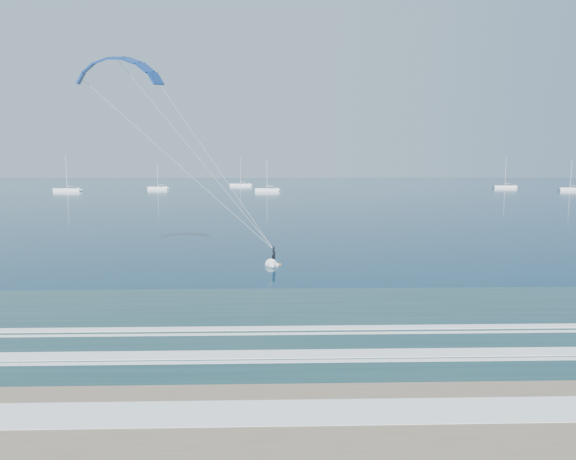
% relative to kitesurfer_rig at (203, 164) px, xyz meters
% --- Properties ---
extents(ground, '(900.00, 900.00, 0.00)m').
position_rel_kitesurfer_rig_xyz_m(ground, '(6.54, -24.74, -9.25)').
color(ground, '#082F48').
rests_on(ground, ground).
extents(kitesurfer_rig, '(16.68, 9.72, 18.21)m').
position_rel_kitesurfer_rig_xyz_m(kitesurfer_rig, '(0.00, 0.00, 0.00)').
color(kitesurfer_rig, '#BF6A16').
rests_on(kitesurfer_rig, ground).
extents(sailboat_0, '(9.94, 2.40, 13.35)m').
position_rel_kitesurfer_rig_xyz_m(sailboat_0, '(-72.91, 155.01, -8.56)').
color(sailboat_0, white).
rests_on(sailboat_0, ground).
extents(sailboat_1, '(8.06, 2.40, 11.15)m').
position_rel_kitesurfer_rig_xyz_m(sailboat_1, '(-42.19, 170.95, -8.57)').
color(sailboat_1, white).
rests_on(sailboat_1, ground).
extents(sailboat_2, '(10.51, 2.40, 13.92)m').
position_rel_kitesurfer_rig_xyz_m(sailboat_2, '(-10.58, 210.70, -8.56)').
color(sailboat_2, white).
rests_on(sailboat_2, ground).
extents(sailboat_3, '(9.01, 2.40, 12.47)m').
position_rel_kitesurfer_rig_xyz_m(sailboat_3, '(3.17, 153.50, -8.56)').
color(sailboat_3, white).
rests_on(sailboat_3, ground).
extents(sailboat_4, '(10.04, 2.40, 13.52)m').
position_rel_kitesurfer_rig_xyz_m(sailboat_4, '(108.10, 181.99, -8.56)').
color(sailboat_4, white).
rests_on(sailboat_4, ground).
extents(sailboat_5, '(9.08, 2.40, 12.25)m').
position_rel_kitesurfer_rig_xyz_m(sailboat_5, '(122.90, 156.98, -8.57)').
color(sailboat_5, white).
rests_on(sailboat_5, ground).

